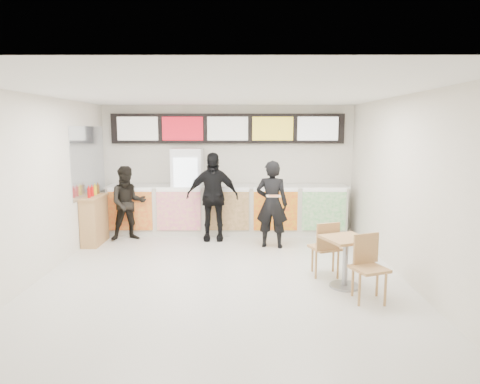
{
  "coord_description": "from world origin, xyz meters",
  "views": [
    {
      "loc": [
        0.32,
        -6.8,
        2.46
      ],
      "look_at": [
        0.3,
        1.2,
        1.26
      ],
      "focal_mm": 32.0,
      "sensor_mm": 36.0,
      "label": 1
    }
  ],
  "objects_px": {
    "service_counter": "(228,209)",
    "condiment_ledge": "(94,219)",
    "customer_main": "(272,204)",
    "customer_left": "(128,203)",
    "customer_mid": "(212,197)",
    "cafe_table": "(346,253)",
    "drinks_fridge": "(188,191)"
  },
  "relations": [
    {
      "from": "service_counter",
      "to": "drinks_fridge",
      "type": "xyz_separation_m",
      "value": [
        -0.93,
        0.02,
        0.43
      ]
    },
    {
      "from": "customer_left",
      "to": "customer_mid",
      "type": "xyz_separation_m",
      "value": [
        1.87,
        0.0,
        0.15
      ]
    },
    {
      "from": "drinks_fridge",
      "to": "condiment_ledge",
      "type": "relative_size",
      "value": 1.62
    },
    {
      "from": "customer_main",
      "to": "drinks_fridge",
      "type": "bearing_deg",
      "value": -20.91
    },
    {
      "from": "customer_main",
      "to": "customer_left",
      "type": "height_order",
      "value": "customer_main"
    },
    {
      "from": "cafe_table",
      "to": "customer_mid",
      "type": "bearing_deg",
      "value": 107.28
    },
    {
      "from": "customer_left",
      "to": "cafe_table",
      "type": "bearing_deg",
      "value": -53.73
    },
    {
      "from": "service_counter",
      "to": "drinks_fridge",
      "type": "bearing_deg",
      "value": 179.01
    },
    {
      "from": "service_counter",
      "to": "cafe_table",
      "type": "distance_m",
      "value": 3.99
    },
    {
      "from": "customer_left",
      "to": "condiment_ledge",
      "type": "bearing_deg",
      "value": -171.12
    },
    {
      "from": "customer_mid",
      "to": "cafe_table",
      "type": "distance_m",
      "value": 3.68
    },
    {
      "from": "customer_main",
      "to": "condiment_ledge",
      "type": "relative_size",
      "value": 1.46
    },
    {
      "from": "service_counter",
      "to": "condiment_ledge",
      "type": "distance_m",
      "value": 2.98
    },
    {
      "from": "drinks_fridge",
      "to": "customer_left",
      "type": "bearing_deg",
      "value": -153.11
    },
    {
      "from": "customer_left",
      "to": "cafe_table",
      "type": "xyz_separation_m",
      "value": [
        4.12,
        -2.87,
        -0.27
      ]
    },
    {
      "from": "drinks_fridge",
      "to": "customer_left",
      "type": "height_order",
      "value": "drinks_fridge"
    },
    {
      "from": "customer_left",
      "to": "customer_mid",
      "type": "distance_m",
      "value": 1.87
    },
    {
      "from": "customer_main",
      "to": "service_counter",
      "type": "bearing_deg",
      "value": -39.68
    },
    {
      "from": "service_counter",
      "to": "customer_main",
      "type": "xyz_separation_m",
      "value": [
        0.95,
        -1.21,
        0.33
      ]
    },
    {
      "from": "cafe_table",
      "to": "condiment_ledge",
      "type": "relative_size",
      "value": 1.35
    },
    {
      "from": "drinks_fridge",
      "to": "customer_main",
      "type": "bearing_deg",
      "value": -32.93
    },
    {
      "from": "drinks_fridge",
      "to": "condiment_ledge",
      "type": "distance_m",
      "value": 2.17
    },
    {
      "from": "customer_mid",
      "to": "condiment_ledge",
      "type": "distance_m",
      "value": 2.57
    },
    {
      "from": "cafe_table",
      "to": "condiment_ledge",
      "type": "xyz_separation_m",
      "value": [
        -4.76,
        2.53,
        -0.02
      ]
    },
    {
      "from": "customer_left",
      "to": "condiment_ledge",
      "type": "distance_m",
      "value": 0.78
    },
    {
      "from": "customer_main",
      "to": "condiment_ledge",
      "type": "xyz_separation_m",
      "value": [
        -3.77,
        0.25,
        -0.38
      ]
    },
    {
      "from": "cafe_table",
      "to": "condiment_ledge",
      "type": "height_order",
      "value": "condiment_ledge"
    },
    {
      "from": "service_counter",
      "to": "drinks_fridge",
      "type": "height_order",
      "value": "drinks_fridge"
    },
    {
      "from": "service_counter",
      "to": "customer_left",
      "type": "height_order",
      "value": "customer_left"
    },
    {
      "from": "customer_left",
      "to": "cafe_table",
      "type": "height_order",
      "value": "customer_left"
    },
    {
      "from": "service_counter",
      "to": "condiment_ledge",
      "type": "bearing_deg",
      "value": -161.35
    },
    {
      "from": "service_counter",
      "to": "customer_left",
      "type": "xyz_separation_m",
      "value": [
        -2.18,
        -0.62,
        0.25
      ]
    }
  ]
}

